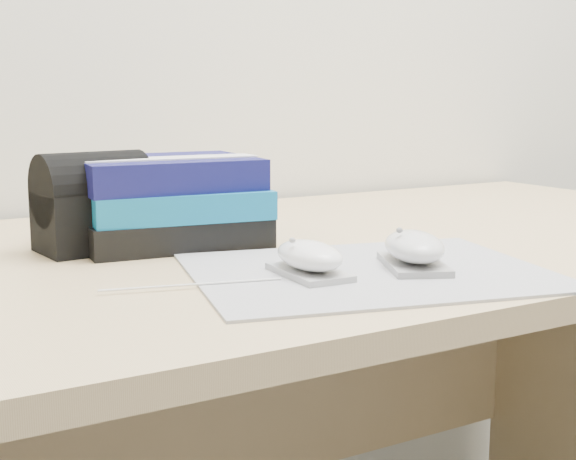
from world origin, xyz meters
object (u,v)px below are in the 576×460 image
mouse_rear (309,258)px  pouch (93,203)px  book_stack (169,201)px  desk (275,388)px  mouse_front (414,249)px

mouse_rear → pouch: bearing=119.6°
book_stack → pouch: 0.10m
mouse_rear → pouch: size_ratio=0.75×
desk → mouse_front: 0.39m
desk → pouch: bearing=176.7°
desk → mouse_rear: 0.38m
desk → mouse_front: bearing=-85.4°
mouse_front → book_stack: (-0.18, 0.30, 0.03)m
mouse_front → pouch: (-0.28, 0.30, 0.04)m
pouch → mouse_rear: bearing=-60.4°
desk → book_stack: 0.33m
mouse_rear → pouch: 0.32m
desk → mouse_rear: mouse_rear is taller
book_stack → mouse_front: bearing=-59.1°
mouse_front → book_stack: book_stack is taller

